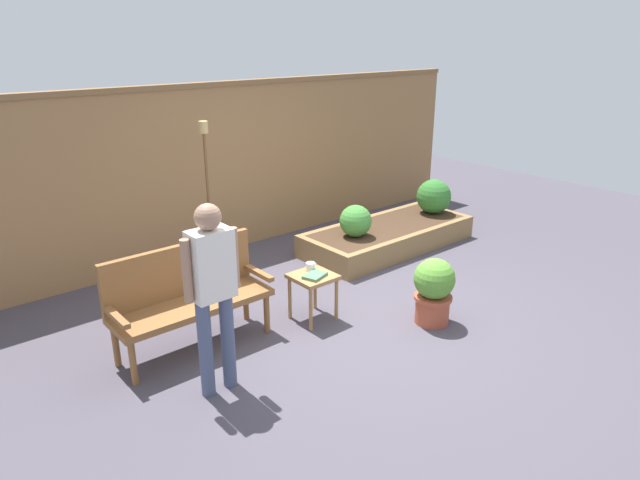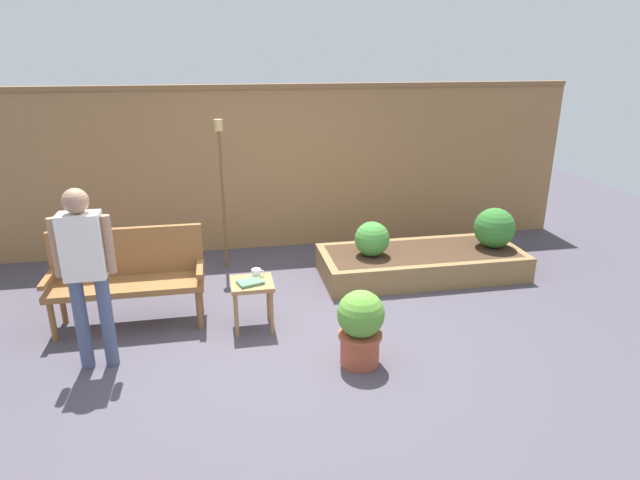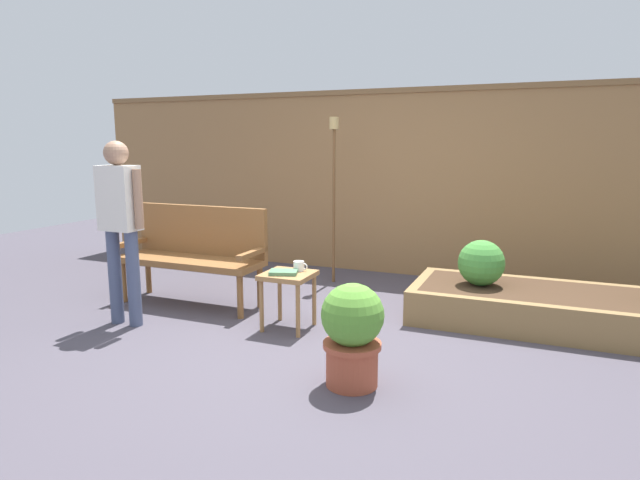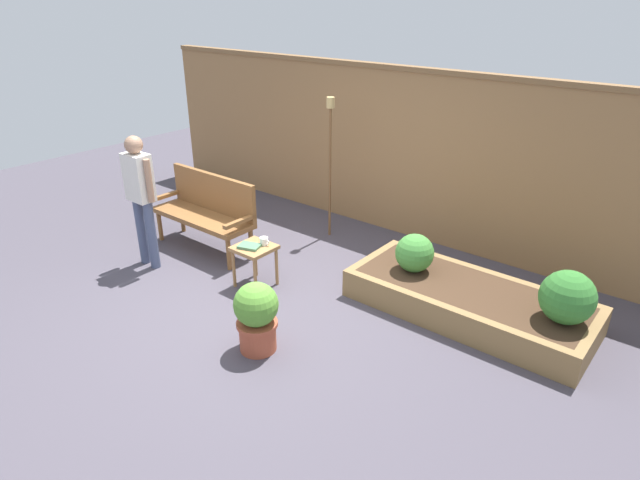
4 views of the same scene
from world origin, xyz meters
The scene contains 11 objects.
ground_plane centered at (0.00, 0.00, 0.00)m, with size 14.00×14.00×0.00m, color #47424C.
fence_back centered at (0.00, 2.60, 1.09)m, with size 8.40×0.14×2.16m.
garden_bench centered at (-1.52, 0.66, 0.54)m, with size 1.44×0.48×0.94m.
side_table centered at (-0.35, 0.31, 0.40)m, with size 0.40×0.40×0.48m.
cup_on_table centered at (-0.30, 0.41, 0.52)m, with size 0.13×0.09×0.08m.
book_on_table centered at (-0.37, 0.25, 0.49)m, with size 0.23×0.16×0.03m, color #4C7A56.
potted_boxwood centered at (0.50, -0.51, 0.36)m, with size 0.40×0.40×0.67m.
raised_planter_bed centered at (1.72, 1.23, 0.15)m, with size 2.40×1.00×0.30m.
shrub_near_bench centered at (1.09, 1.21, 0.50)m, with size 0.40×0.40×0.40m.
tiki_torch centered at (-0.57, 1.90, 1.23)m, with size 0.10×0.10×1.82m.
person_by_bench centered at (-1.69, -0.13, 0.93)m, with size 0.47×0.20×1.56m.
Camera 3 is at (1.57, -3.60, 1.54)m, focal length 30.24 mm.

